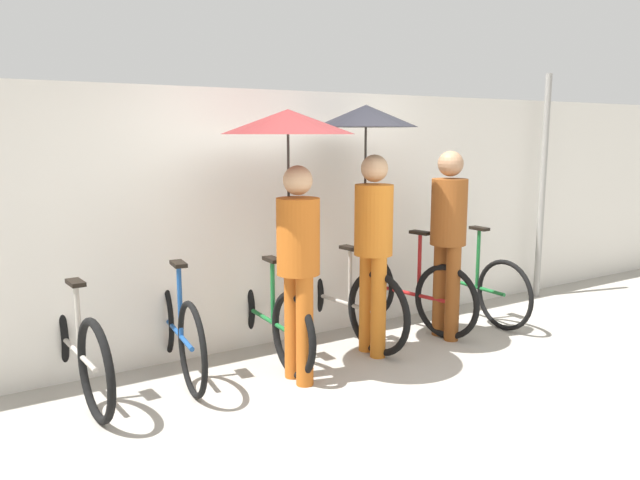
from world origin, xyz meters
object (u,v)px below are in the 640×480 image
Objects in this scene: parked_bicycle_2 at (263,315)px; parked_bicycle_5 at (463,281)px; pedestrian_leading at (292,170)px; pedestrian_center at (369,169)px; parked_bicycle_1 at (176,328)px; pedestrian_trailing at (448,230)px; parked_bicycle_3 at (335,298)px; parked_bicycle_0 at (73,345)px; parked_bicycle_4 at (404,290)px.

parked_bicycle_2 is 2.27m from parked_bicycle_5.
parked_bicycle_2 is 0.87× the size of pedestrian_leading.
pedestrian_center is (0.81, -0.38, 1.21)m from parked_bicycle_2.
parked_bicycle_1 is 2.51m from pedestrian_trailing.
parked_bicycle_3 is at bearing 154.23° from pedestrian_trailing.
pedestrian_leading is at bearing 179.70° from parked_bicycle_2.
parked_bicycle_2 is (1.51, -0.01, -0.01)m from parked_bicycle_0.
parked_bicycle_4 is (1.51, -0.03, 0.01)m from parked_bicycle_2.
parked_bicycle_3 is at bearing -82.64° from parked_bicycle_1.
pedestrian_center reaches higher than parked_bicycle_1.
pedestrian_trailing is (0.82, -0.09, -0.56)m from pedestrian_center.
pedestrian_trailing is at bearing -177.22° from parked_bicycle_4.
pedestrian_center reaches higher than pedestrian_leading.
parked_bicycle_5 is at bearing 17.14° from pedestrian_center.
pedestrian_leading is at bearing 97.07° from parked_bicycle_4.
parked_bicycle_5 reaches higher than parked_bicycle_2.
parked_bicycle_3 is 1.26m from pedestrian_center.
parked_bicycle_2 is 0.99× the size of parked_bicycle_5.
parked_bicycle_0 is 0.87× the size of pedestrian_leading.
parked_bicycle_4 is at bearing -84.70° from parked_bicycle_1.
parked_bicycle_5 is (2.27, -0.05, 0.01)m from parked_bicycle_2.
parked_bicycle_3 is 1.06× the size of pedestrian_trailing.
parked_bicycle_0 is 3.02m from parked_bicycle_4.
parked_bicycle_0 reaches higher than parked_bicycle_3.
parked_bicycle_2 is 1.82m from pedestrian_trailing.
parked_bicycle_0 is 1.00× the size of parked_bicycle_5.
parked_bicycle_2 is at bearing -94.21° from parked_bicycle_0.
parked_bicycle_0 reaches higher than parked_bicycle_1.
parked_bicycle_1 is 0.97× the size of pedestrian_trailing.
parked_bicycle_0 is at bearing 174.49° from pedestrian_center.
pedestrian_trailing is (1.65, 0.07, -0.59)m from pedestrian_leading.
parked_bicycle_3 is 1.02× the size of parked_bicycle_5.
parked_bicycle_1 is 1.51m from parked_bicycle_3.
parked_bicycle_3 reaches higher than parked_bicycle_4.
parked_bicycle_2 is 0.84× the size of pedestrian_center.
pedestrian_trailing is (-0.64, -0.43, 0.64)m from parked_bicycle_5.
parked_bicycle_4 is at bearing -94.45° from parked_bicycle_0.
parked_bicycle_5 is 0.85× the size of pedestrian_center.
parked_bicycle_3 is at bearing -84.80° from parked_bicycle_2.
parked_bicycle_4 is 2.04m from pedestrian_leading.
parked_bicycle_0 is at bearing 91.81° from parked_bicycle_2.
parked_bicycle_3 is (0.76, 0.04, 0.03)m from parked_bicycle_2.
pedestrian_leading reaches higher than parked_bicycle_3.
parked_bicycle_0 is 1.08× the size of parked_bicycle_1.
parked_bicycle_1 is at bearing 84.31° from parked_bicycle_3.
pedestrian_center reaches higher than parked_bicycle_0.
pedestrian_center reaches higher than parked_bicycle_2.
pedestrian_center is at bearing -113.02° from parked_bicycle_2.
parked_bicycle_1 is at bearing 173.36° from pedestrian_trailing.
pedestrian_center is at bearing 103.69° from parked_bicycle_5.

